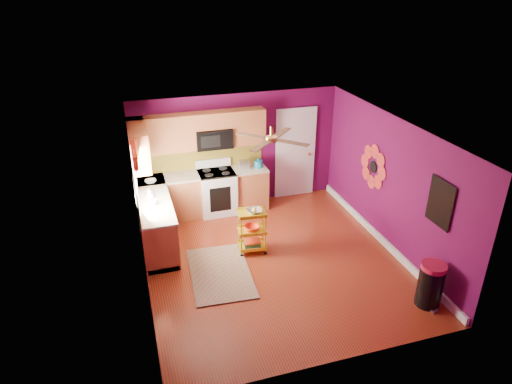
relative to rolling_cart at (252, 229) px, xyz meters
name	(u,v)px	position (x,y,z in m)	size (l,w,h in m)	color
ground	(273,261)	(0.27, -0.43, -0.47)	(5.00, 5.00, 0.00)	maroon
room_envelope	(276,179)	(0.29, -0.43, 1.16)	(4.54, 5.04, 2.52)	#590A41
lower_cabinets	(183,206)	(-1.08, 1.38, -0.04)	(2.81, 2.31, 0.94)	brown
electric_range	(217,191)	(-0.28, 1.74, 0.01)	(0.76, 0.66, 1.13)	white
upper_cabinetry	(181,136)	(-0.98, 1.74, 1.33)	(2.80, 2.30, 1.26)	brown
left_window	(134,166)	(-1.95, 0.62, 1.27)	(0.08, 1.35, 1.08)	white
panel_door	(295,154)	(1.62, 2.04, 0.55)	(0.95, 0.11, 2.15)	white
right_wall_art	(401,182)	(2.49, -0.77, 0.97)	(0.04, 2.74, 1.04)	black
ceiling_fan	(272,138)	(0.27, -0.23, 1.82)	(1.01, 1.01, 0.26)	#BF8C3F
shag_rug	(220,273)	(-0.74, -0.52, -0.46)	(1.02, 1.67, 0.02)	#321A10
rolling_cart	(252,229)	(0.00, 0.00, 0.00)	(0.54, 0.42, 0.92)	gold
trash_can	(430,285)	(2.22, -2.27, -0.10)	(0.51, 0.51, 0.75)	black
teal_kettle	(259,164)	(0.65, 1.72, 0.55)	(0.18, 0.18, 0.21)	#126E8E
toaster	(244,164)	(0.34, 1.76, 0.56)	(0.22, 0.15, 0.18)	beige
soap_bottle_a	(149,192)	(-1.74, 0.96, 0.56)	(0.08, 0.08, 0.18)	#EA3F72
soap_bottle_b	(150,195)	(-1.73, 0.82, 0.56)	(0.14, 0.14, 0.18)	white
counter_dish	(151,181)	(-1.66, 1.59, 0.50)	(0.23, 0.23, 0.06)	white
counter_cup	(154,202)	(-1.68, 0.62, 0.52)	(0.13, 0.13, 0.10)	white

